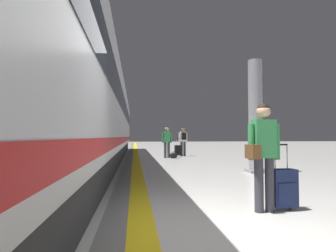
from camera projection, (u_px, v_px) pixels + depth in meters
The scene contains 11 objects.
ground_plane at pixel (200, 231), 3.36m from camera, with size 120.00×120.00×0.00m, color silver.
safety_line_strip at pixel (136, 161), 13.20m from camera, with size 0.36×80.00×0.01m, color yellow.
tactile_edge_band at pixel (130, 161), 13.17m from camera, with size 0.52×80.00×0.01m, color slate.
high_speed_train at pixel (90, 105), 11.98m from camera, with size 2.94×29.80×4.97m.
traveller_foreground at pixel (263, 149), 4.25m from camera, with size 0.53×0.29×1.65m.
rolling_suitcase_foreground at pixel (284, 188), 4.34m from camera, with size 0.39×0.25×1.02m.
passenger_near at pixel (183, 139), 16.36m from camera, with size 0.52×0.37×1.69m.
suitcase_near at pixel (178, 150), 16.22m from camera, with size 0.41×0.28×1.03m.
passenger_mid at pixel (167, 139), 14.88m from camera, with size 0.53×0.23×1.70m.
duffel_bag_mid at pixel (173, 155), 14.69m from camera, with size 0.44×0.26×0.36m.
platform_pillar at pixel (256, 118), 8.91m from camera, with size 0.56×0.56×3.60m.
Camera 1 is at (-0.79, -3.34, 1.14)m, focal length 29.84 mm.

